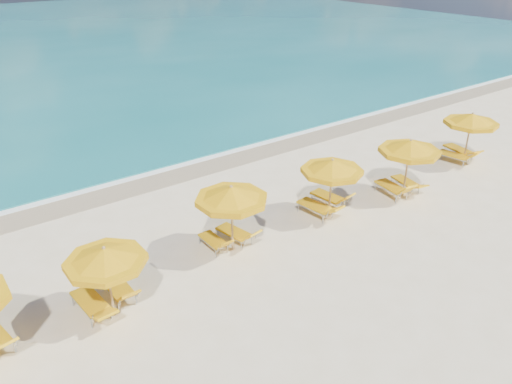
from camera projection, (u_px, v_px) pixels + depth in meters
ground_plane at (281, 237)px, 17.92m from camera, size 120.00×120.00×0.00m
wet_sand_band at (181, 170)px, 23.24m from camera, size 120.00×2.60×0.01m
foam_line at (173, 164)px, 23.81m from camera, size 120.00×1.20×0.03m
whitecap_far at (168, 77)px, 39.43m from camera, size 18.00×0.30×0.05m
umbrella_2 at (105, 257)px, 13.29m from camera, size 2.96×2.96×2.29m
umbrella_3 at (231, 195)px, 16.21m from camera, size 3.25×3.25×2.48m
umbrella_4 at (332, 167)px, 18.44m from camera, size 2.39×2.39×2.38m
umbrella_5 at (410, 147)px, 19.93m from camera, size 2.66×2.66×2.51m
umbrella_6 at (472, 120)px, 23.07m from camera, size 2.84×2.84×2.50m
lounger_2_left at (92, 307)px, 14.13m from camera, size 0.79×2.01×0.71m
lounger_2_right at (119, 292)px, 14.71m from camera, size 0.63×1.78×0.84m
lounger_3_left at (214, 244)px, 17.13m from camera, size 0.55×1.57×0.75m
lounger_3_right at (235, 236)px, 17.53m from camera, size 0.91×1.84×0.81m
lounger_4_left at (316, 210)px, 19.23m from camera, size 0.85×1.99×0.79m
lounger_4_right at (329, 200)px, 19.95m from camera, size 0.84×1.88×0.87m
lounger_5_left at (392, 191)px, 20.72m from camera, size 0.90×1.94×0.92m
lounger_5_right at (406, 185)px, 21.29m from camera, size 0.91×1.85×0.64m
lounger_6_left at (454, 158)px, 23.87m from camera, size 0.94×1.94×0.83m
lounger_6_right at (459, 153)px, 24.48m from camera, size 1.03×2.08×0.77m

